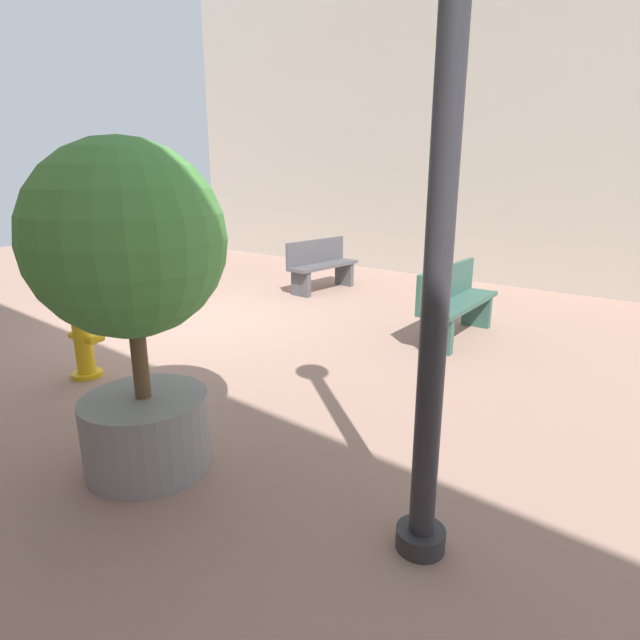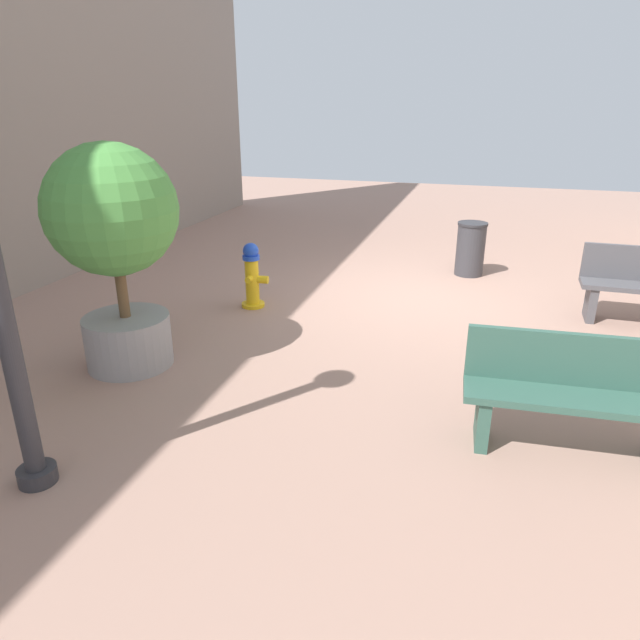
# 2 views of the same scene
# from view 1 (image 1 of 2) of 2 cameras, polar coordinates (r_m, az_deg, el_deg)

# --- Properties ---
(ground_plane) EXTENTS (23.40, 23.40, 0.00)m
(ground_plane) POSITION_cam_1_polar(r_m,az_deg,el_deg) (7.78, -14.41, 0.13)
(ground_plane) COLOR #9E7A6B
(building_facade_left) EXTENTS (0.70, 18.00, 8.33)m
(building_facade_left) POSITION_cam_1_polar(r_m,az_deg,el_deg) (10.98, 23.08, 25.79)
(building_facade_left) COLOR #B2A899
(building_facade_left) RESTS_ON ground_plane
(fire_hydrant) EXTENTS (0.38, 0.41, 0.88)m
(fire_hydrant) POSITION_cam_1_polar(r_m,az_deg,el_deg) (5.77, -25.48, -1.74)
(fire_hydrant) COLOR gold
(fire_hydrant) RESTS_ON ground_plane
(bench_near) EXTENTS (1.59, 0.46, 0.95)m
(bench_near) POSITION_cam_1_polar(r_m,az_deg,el_deg) (9.46, 0.11, 6.38)
(bench_near) COLOR #4C4C51
(bench_near) RESTS_ON ground_plane
(bench_far) EXTENTS (1.77, 0.54, 0.95)m
(bench_far) POSITION_cam_1_polar(r_m,az_deg,el_deg) (6.77, 15.16, 2.14)
(bench_far) COLOR #33594C
(bench_far) RESTS_ON ground_plane
(planter_tree) EXTENTS (1.29, 1.29, 2.29)m
(planter_tree) POSITION_cam_1_polar(r_m,az_deg,el_deg) (3.52, -20.81, 4.84)
(planter_tree) COLOR gray
(planter_tree) RESTS_ON ground_plane
(street_lamp) EXTENTS (0.36, 0.36, 3.71)m
(street_lamp) POSITION_cam_1_polar(r_m,az_deg,el_deg) (2.47, 14.41, 22.06)
(street_lamp) COLOR #2D2D33
(street_lamp) RESTS_ON ground_plane
(trash_bin) EXTENTS (0.47, 0.47, 0.84)m
(trash_bin) POSITION_cam_1_polar(r_m,az_deg,el_deg) (9.12, -16.50, 4.95)
(trash_bin) COLOR #38383D
(trash_bin) RESTS_ON ground_plane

